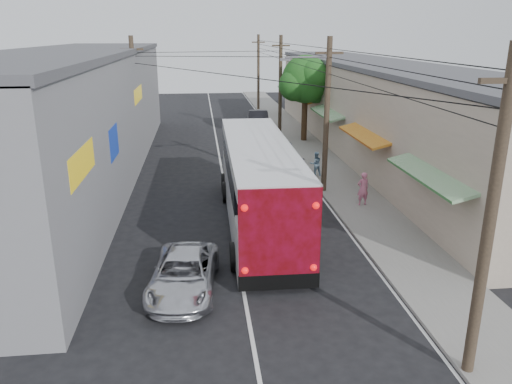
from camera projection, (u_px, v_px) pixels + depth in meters
ground at (252, 340)px, 13.84m from camera, size 120.00×120.00×0.00m
sidewalk at (317, 159)px, 33.45m from camera, size 3.00×80.00×0.12m
building_right at (375, 108)px, 34.88m from camera, size 7.09×40.00×6.25m
building_left at (74, 114)px, 28.86m from camera, size 7.20×36.00×7.25m
utility_poles at (267, 98)px, 32.16m from camera, size 11.80×45.28×8.00m
street_tree at (306, 81)px, 37.78m from camera, size 4.40×4.00×6.60m
coach_bus at (258, 182)px, 21.78m from camera, size 3.07×12.85×3.69m
jeepney at (184, 274)px, 16.30m from camera, size 2.52×4.67×1.24m
parked_suv at (286, 162)px, 29.95m from camera, size 2.28×5.11×1.46m
parked_car_mid at (266, 133)px, 38.64m from camera, size 1.92×4.23×1.41m
parked_car_far at (259, 120)px, 44.50m from camera, size 1.79×4.67×1.52m
pedestrian_near at (363, 189)px, 24.15m from camera, size 0.66×0.49×1.64m
pedestrian_far at (316, 164)px, 29.15m from camera, size 0.76×0.62×1.44m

